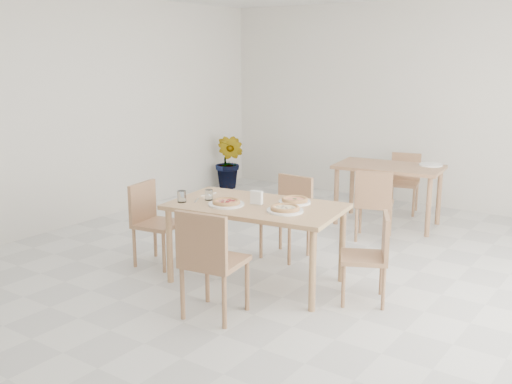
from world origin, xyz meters
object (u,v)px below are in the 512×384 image
Objects in this scene: main_table at (256,213)px; chair_north at (289,210)px; plate_mushroom at (285,211)px; potted_plant at (230,162)px; pizza_margherita at (295,200)px; chair_back_n at (404,178)px; plate_empty at (431,165)px; chair_south at (209,257)px; chair_east at (373,252)px; chair_west at (152,217)px; second_table at (389,173)px; napkin_holder at (257,198)px; pizza_mushroom at (285,208)px; pizza_pepperoni at (226,202)px; chair_back_s at (374,200)px; plate_pepperoni at (226,204)px; plate_margherita at (295,202)px; tumbler_b at (209,195)px; tumbler_a at (182,196)px.

chair_north is at bearing 92.53° from main_table.
potted_plant is at bearing 134.40° from plate_mushroom.
chair_north is 0.77m from pizza_margherita.
main_table is at bearing -106.22° from chair_back_n.
chair_south is at bearing -97.45° from plate_empty.
pizza_margherita reaches higher than chair_east.
second_table is at bearing -36.09° from chair_west.
chair_east is 2.74× the size of plate_empty.
napkin_holder is at bearing 173.23° from plate_mushroom.
pizza_pepperoni is at bearing -167.70° from pizza_mushroom.
plate_mushroom is at bearing 71.44° from chair_back_s.
plate_empty reaches higher than main_table.
chair_north reaches higher than chair_back_n.
plate_empty is at bearing 81.53° from pizza_margherita.
plate_pepperoni is 0.40× the size of chair_back_s.
chair_west is 1.54m from pizza_mushroom.
plate_mushroom is at bearing -97.16° from chair_east.
pizza_mushroom reaches higher than chair_back_n.
plate_empty is at bearing 84.25° from pizza_mushroom.
plate_pepperoni is at bearing -98.63° from chair_west.
chair_north is 1.02× the size of chair_back_s.
chair_south is 2.78× the size of plate_pepperoni.
chair_east is at bearing -3.53° from plate_margherita.
tumbler_b reaches higher than main_table.
pizza_mushroom reaches higher than plate_empty.
plate_pepperoni is 2.74m from second_table.
chair_south is 1.41m from chair_east.
plate_empty is (-0.44, 2.60, 0.31)m from chair_east.
chair_north is at bearing 125.95° from pizza_margherita.
pizza_mushroom is at bearing 4.22° from tumbler_b.
chair_north is 1.07m from pizza_mushroom.
napkin_holder is at bearing -89.48° from chair_south.
chair_west reaches higher than pizza_mushroom.
plate_mushroom and plate_pepperoni have the same top height.
plate_empty is at bearing 162.64° from chair_east.
plate_margherita is at bearing -96.29° from second_table.
chair_back_s reaches higher than pizza_pepperoni.
second_table is at bearing 73.74° from tumbler_a.
plate_pepperoni is 3.98m from potted_plant.
chair_west is 1.51m from pizza_margherita.
tumbler_a is 1.09× the size of tumbler_b.
pizza_margherita is at bearing 180.00° from plate_margherita.
napkin_holder is (-0.14, 0.85, 0.29)m from chair_south.
chair_west is at bearing -174.08° from tumbler_b.
tumbler_a is 3.67m from chair_back_n.
chair_back_s is (0.57, 1.97, -0.30)m from pizza_pepperoni.
pizza_pepperoni is at bearing -13.48° from tumbler_b.
tumbler_a is (-0.87, -0.58, 0.04)m from plate_margherita.
potted_plant is (-2.00, 3.30, -0.37)m from tumbler_a.
plate_mushroom is at bearing 180.00° from pizza_mushroom.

